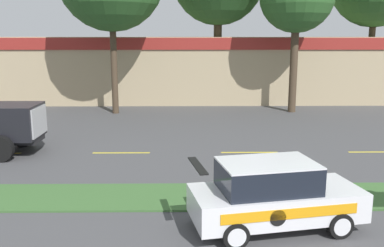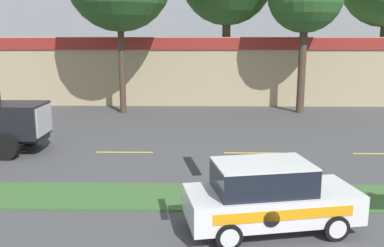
{
  "view_description": "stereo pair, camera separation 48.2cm",
  "coord_description": "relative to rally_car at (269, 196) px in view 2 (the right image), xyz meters",
  "views": [
    {
      "loc": [
        -1.21,
        -5.21,
        4.81
      ],
      "look_at": [
        -1.03,
        8.55,
        2.0
      ],
      "focal_mm": 40.0,
      "sensor_mm": 36.0,
      "label": 1
    },
    {
      "loc": [
        -0.72,
        -5.21,
        4.81
      ],
      "look_at": [
        -1.03,
        8.55,
        2.0
      ],
      "focal_mm": 40.0,
      "sensor_mm": 36.0,
      "label": 2
    }
  ],
  "objects": [
    {
      "name": "store_building_backdrop",
      "position": [
        -0.41,
        25.45,
        1.49
      ],
      "size": [
        34.71,
        12.1,
        4.76
      ],
      "color": "tan",
      "rests_on": "ground_plane"
    },
    {
      "name": "centre_line_5",
      "position": [
        5.87,
        7.24,
        -0.89
      ],
      "size": [
        2.4,
        0.14,
        0.01
      ],
      "primitive_type": "cube",
      "color": "yellow",
      "rests_on": "ground_plane"
    },
    {
      "name": "centre_line_3",
      "position": [
        -4.93,
        7.24,
        -0.89
      ],
      "size": [
        2.4,
        0.14,
        0.01
      ],
      "primitive_type": "cube",
      "color": "yellow",
      "rests_on": "ground_plane"
    },
    {
      "name": "grass_verge",
      "position": [
        -0.97,
        2.14,
        -0.86
      ],
      "size": [
        120.0,
        2.2,
        0.06
      ],
      "primitive_type": "cube",
      "color": "#3D6633",
      "rests_on": "ground_plane"
    },
    {
      "name": "rally_car",
      "position": [
        0.0,
        0.0,
        0.0
      ],
      "size": [
        4.52,
        2.56,
        1.8
      ],
      "color": "white",
      "rests_on": "ground_plane"
    },
    {
      "name": "centre_line_4",
      "position": [
        0.47,
        7.24,
        -0.89
      ],
      "size": [
        2.4,
        0.14,
        0.01
      ],
      "primitive_type": "cube",
      "color": "yellow",
      "rests_on": "ground_plane"
    }
  ]
}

